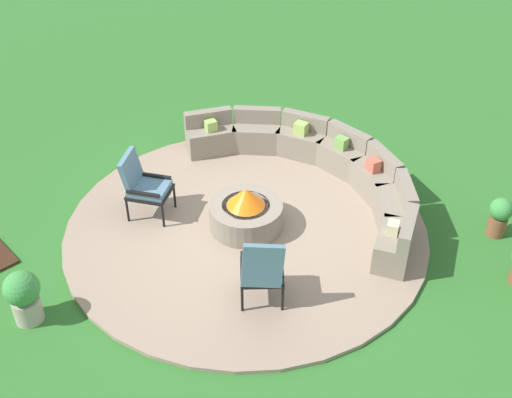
% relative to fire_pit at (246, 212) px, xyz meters
% --- Properties ---
extents(ground_plane, '(24.00, 24.00, 0.00)m').
position_rel_fire_pit_xyz_m(ground_plane, '(0.00, 0.00, -0.31)').
color(ground_plane, '#2D6B28').
extents(patio_circle, '(5.32, 5.32, 0.06)m').
position_rel_fire_pit_xyz_m(patio_circle, '(0.00, 0.00, -0.28)').
color(patio_circle, gray).
rests_on(patio_circle, ground_plane).
extents(fire_pit, '(1.08, 1.08, 0.67)m').
position_rel_fire_pit_xyz_m(fire_pit, '(0.00, 0.00, 0.00)').
color(fire_pit, gray).
rests_on(fire_pit, patio_circle).
extents(curved_stone_bench, '(4.62, 1.90, 0.72)m').
position_rel_fire_pit_xyz_m(curved_stone_bench, '(-0.02, 1.63, 0.04)').
color(curved_stone_bench, gray).
rests_on(curved_stone_bench, patio_circle).
extents(lounge_chair_front_left, '(0.79, 0.79, 1.04)m').
position_rel_fire_pit_xyz_m(lounge_chair_front_left, '(-1.25, -0.89, 0.28)').
color(lounge_chair_front_left, black).
rests_on(lounge_chair_front_left, patio_circle).
extents(lounge_chair_front_right, '(0.78, 0.79, 1.05)m').
position_rel_fire_pit_xyz_m(lounge_chair_front_right, '(1.26, -0.87, 0.29)').
color(lounge_chair_front_right, black).
rests_on(lounge_chair_front_right, patio_circle).
extents(potted_plant_0, '(0.44, 0.44, 0.76)m').
position_rel_fire_pit_xyz_m(potted_plant_0, '(-0.52, -3.19, 0.10)').
color(potted_plant_0, '#A89E8E').
rests_on(potted_plant_0, ground_plane).
extents(potted_plant_2, '(0.34, 0.34, 0.62)m').
position_rel_fire_pit_xyz_m(potted_plant_2, '(2.57, 2.60, 0.03)').
color(potted_plant_2, brown).
rests_on(potted_plant_2, ground_plane).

